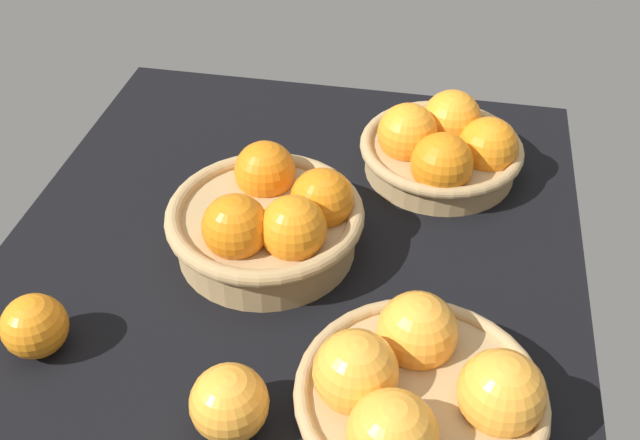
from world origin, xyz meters
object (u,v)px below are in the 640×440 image
at_px(basket_center, 270,219).
at_px(loose_orange_front_gap, 35,326).
at_px(basket_near_left, 418,394).
at_px(loose_orange_back_gap, 233,404).
at_px(basket_near_right, 443,148).

relative_size(basket_center, loose_orange_front_gap, 3.45).
height_order(basket_near_left, loose_orange_back_gap, basket_near_left).
xyz_separation_m(basket_near_left, loose_orange_front_gap, (0.02, 0.41, -0.01)).
bearing_deg(loose_orange_front_gap, basket_center, -45.76).
distance_m(basket_near_right, basket_near_left, 0.42).
distance_m(basket_center, loose_orange_front_gap, 0.29).
relative_size(basket_near_right, basket_center, 0.94).
bearing_deg(basket_center, loose_orange_front_gap, 134.24).
height_order(loose_orange_front_gap, loose_orange_back_gap, loose_orange_back_gap).
distance_m(basket_near_right, loose_orange_front_gap, 0.57).
bearing_deg(basket_near_right, basket_center, 135.36).
relative_size(basket_near_right, loose_orange_back_gap, 2.95).
distance_m(basket_center, loose_orange_back_gap, 0.26).
bearing_deg(basket_near_right, loose_orange_front_gap, 134.79).
bearing_deg(basket_center, basket_near_left, -137.58).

